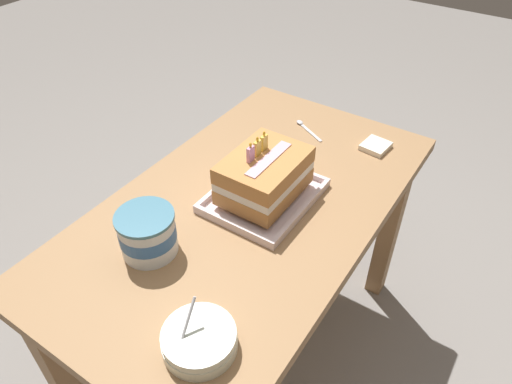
{
  "coord_description": "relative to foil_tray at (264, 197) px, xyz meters",
  "views": [
    {
      "loc": [
        -0.76,
        -0.53,
        1.51
      ],
      "look_at": [
        0.02,
        -0.01,
        0.73
      ],
      "focal_mm": 32.97,
      "sensor_mm": 36.0,
      "label": 1
    }
  ],
  "objects": [
    {
      "name": "birthday_cake",
      "position": [
        0.0,
        0.0,
        0.07
      ],
      "size": [
        0.23,
        0.17,
        0.16
      ],
      "color": "#C08144",
      "rests_on": "foil_tray"
    },
    {
      "name": "ground_plane",
      "position": [
        -0.04,
        0.03,
        -0.7
      ],
      "size": [
        8.0,
        8.0,
        0.0
      ],
      "primitive_type": "plane",
      "color": "gray"
    },
    {
      "name": "napkin_pile",
      "position": [
        0.38,
        -0.15,
        0.0
      ],
      "size": [
        0.09,
        0.08,
        0.02
      ],
      "color": "silver",
      "rests_on": "dining_table"
    },
    {
      "name": "foil_tray",
      "position": [
        0.0,
        0.0,
        0.0
      ],
      "size": [
        0.29,
        0.24,
        0.02
      ],
      "color": "silver",
      "rests_on": "dining_table"
    },
    {
      "name": "dining_table",
      "position": [
        -0.04,
        0.03,
        -0.12
      ],
      "size": [
        1.14,
        0.64,
        0.7
      ],
      "color": "#9E754C",
      "rests_on": "ground_plane"
    },
    {
      "name": "bowl_stack",
      "position": [
        -0.44,
        -0.13,
        0.02
      ],
      "size": [
        0.15,
        0.15,
        0.11
      ],
      "color": "silver",
      "rests_on": "dining_table"
    },
    {
      "name": "serving_spoon_near_tray",
      "position": [
        0.37,
        0.08,
        -0.0
      ],
      "size": [
        0.08,
        0.13,
        0.01
      ],
      "color": "silver",
      "rests_on": "dining_table"
    },
    {
      "name": "ice_cream_tub",
      "position": [
        -0.3,
        0.12,
        0.05
      ],
      "size": [
        0.13,
        0.13,
        0.11
      ],
      "color": "white",
      "rests_on": "dining_table"
    }
  ]
}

